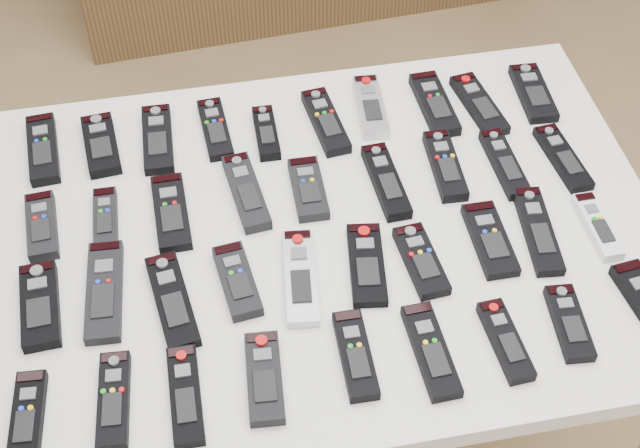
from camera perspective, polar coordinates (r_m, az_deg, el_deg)
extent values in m
plane|color=olive|center=(2.28, -0.28, -12.85)|extent=(4.00, 4.00, 0.00)
cube|color=white|center=(1.63, 0.00, -0.92)|extent=(1.25, 0.88, 0.04)
cylinder|color=beige|center=(2.20, -16.56, -2.04)|extent=(0.04, 0.04, 0.74)
cylinder|color=beige|center=(2.30, 12.19, 2.02)|extent=(0.04, 0.04, 0.74)
cube|color=black|center=(1.83, -17.31, 4.60)|extent=(0.07, 0.19, 0.02)
cube|color=black|center=(1.81, -13.84, 4.93)|extent=(0.08, 0.17, 0.02)
cube|color=black|center=(1.80, -10.35, 5.37)|extent=(0.06, 0.18, 0.02)
cube|color=black|center=(1.81, -6.72, 6.06)|extent=(0.06, 0.17, 0.02)
cube|color=black|center=(1.79, -3.46, 5.84)|extent=(0.04, 0.14, 0.02)
cube|color=black|center=(1.81, 0.37, 6.57)|extent=(0.07, 0.19, 0.02)
cube|color=#B7B7BC|center=(1.84, 3.25, 7.49)|extent=(0.07, 0.18, 0.02)
cube|color=black|center=(1.86, 7.34, 7.62)|extent=(0.06, 0.18, 0.02)
cube|color=black|center=(1.87, 10.15, 7.52)|extent=(0.08, 0.19, 0.02)
cube|color=black|center=(1.93, 13.48, 8.16)|extent=(0.07, 0.17, 0.02)
cube|color=black|center=(1.69, -17.38, -0.12)|extent=(0.06, 0.15, 0.02)
cube|color=black|center=(1.67, -13.56, 0.31)|extent=(0.04, 0.14, 0.02)
cube|color=black|center=(1.66, -9.51, 0.74)|extent=(0.06, 0.18, 0.02)
cube|color=black|center=(1.67, -4.74, 2.05)|extent=(0.07, 0.19, 0.02)
cube|color=black|center=(1.67, -0.76, 2.27)|extent=(0.06, 0.15, 0.02)
cube|color=black|center=(1.69, 4.25, 2.74)|extent=(0.06, 0.19, 0.02)
cube|color=black|center=(1.73, 8.01, 3.73)|extent=(0.06, 0.18, 0.02)
cube|color=black|center=(1.76, 11.73, 3.81)|extent=(0.05, 0.18, 0.02)
cube|color=black|center=(1.80, 15.28, 4.10)|extent=(0.06, 0.18, 0.02)
cube|color=black|center=(1.57, -17.49, -5.01)|extent=(0.07, 0.17, 0.02)
cube|color=black|center=(1.57, -13.63, -4.20)|extent=(0.07, 0.21, 0.02)
cube|color=black|center=(1.53, -9.43, -4.87)|extent=(0.08, 0.20, 0.02)
cube|color=black|center=(1.54, -5.31, -3.64)|extent=(0.07, 0.16, 0.02)
cube|color=#B7B7BC|center=(1.54, -1.27, -3.42)|extent=(0.08, 0.20, 0.02)
cube|color=black|center=(1.56, 3.01, -2.60)|extent=(0.08, 0.18, 0.02)
cube|color=black|center=(1.57, 6.49, -2.35)|extent=(0.07, 0.16, 0.02)
cube|color=black|center=(1.62, 10.82, -0.99)|extent=(0.06, 0.17, 0.02)
cube|color=black|center=(1.65, 13.77, -0.41)|extent=(0.07, 0.20, 0.02)
cube|color=silver|center=(1.69, 17.33, -0.14)|extent=(0.04, 0.15, 0.02)
cube|color=black|center=(1.46, -18.21, -11.66)|extent=(0.06, 0.16, 0.02)
cube|color=black|center=(1.44, -13.06, -10.90)|extent=(0.06, 0.17, 0.02)
cube|color=black|center=(1.43, -8.61, -10.79)|extent=(0.05, 0.17, 0.02)
cube|color=black|center=(1.43, -3.58, -9.80)|extent=(0.07, 0.17, 0.02)
cube|color=black|center=(1.45, 2.28, -8.37)|extent=(0.05, 0.16, 0.02)
cube|color=black|center=(1.46, 7.11, -8.06)|extent=(0.06, 0.18, 0.02)
cube|color=black|center=(1.49, 11.79, -7.33)|extent=(0.05, 0.16, 0.02)
cube|color=black|center=(1.54, 15.66, -6.12)|extent=(0.06, 0.15, 0.02)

